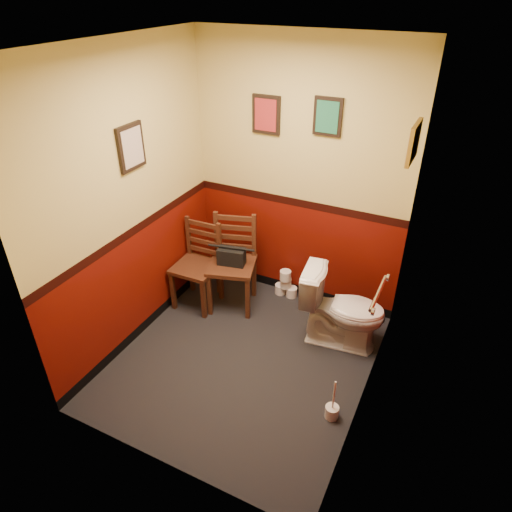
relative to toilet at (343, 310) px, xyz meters
The scene contains 17 objects.
floor 1.04m from the toilet, 138.58° to the right, with size 2.20×2.40×0.00m, color black.
ceiling 2.50m from the toilet, 138.58° to the right, with size 2.20×2.40×0.00m, color silver.
wall_back 1.33m from the toilet, 141.89° to the left, with size 2.20×2.70×0.00m, color #540C05.
wall_front 2.19m from the toilet, 111.42° to the right, with size 2.20×2.70×0.00m, color #540C05.
wall_left 2.15m from the toilet, 160.76° to the right, with size 2.40×2.70×0.00m, color #540C05.
wall_right 1.21m from the toilet, 59.11° to the right, with size 2.40×2.70×0.00m, color #540C05.
grab_bar 0.76m from the toilet, 47.79° to the right, with size 0.05×0.56×0.06m.
framed_print_back_a 1.97m from the toilet, 153.04° to the left, with size 0.28×0.04×0.36m.
framed_print_back_b 1.76m from the toilet, 130.81° to the left, with size 0.26×0.04×0.34m.
framed_print_left 2.38m from the toilet, 163.44° to the right, with size 0.04×0.30×0.38m.
framed_print_right 1.70m from the toilet, ahead, with size 0.04×0.34×0.28m.
toilet is the anchor object (origin of this frame).
toilet_brush 0.98m from the toilet, 76.55° to the right, with size 0.11×0.11×0.40m.
chair_left 1.57m from the toilet, behind, with size 0.44×0.44×0.93m.
chair_right 1.24m from the toilet, behind, with size 0.58×0.58×1.00m.
handbag 1.24m from the toilet, behind, with size 0.30×0.19×0.20m.
tp_stack 0.94m from the toilet, 148.72° to the left, with size 0.26×0.16×0.33m.
Camera 1 is at (1.47, -2.76, 3.06)m, focal length 32.00 mm.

